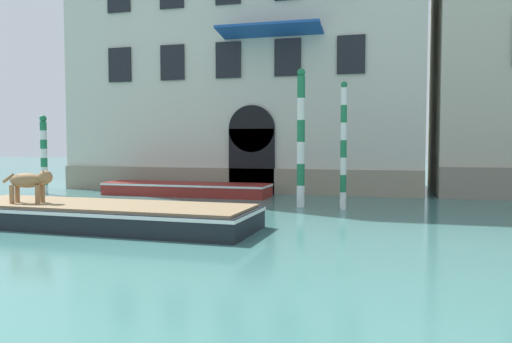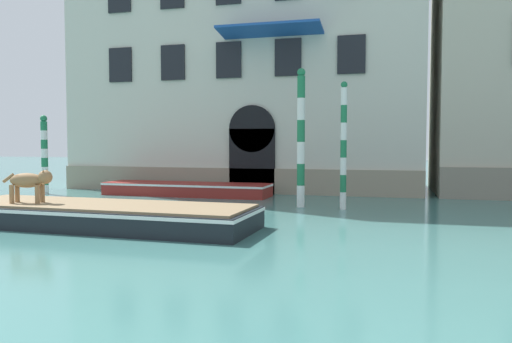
# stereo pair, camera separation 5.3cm
# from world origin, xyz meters

# --- Properties ---
(boat_foreground) EXTENTS (8.17, 2.65, 0.60)m
(boat_foreground) POSITION_xyz_m (-0.04, 7.14, 0.32)
(boat_foreground) COLOR black
(boat_foreground) RESTS_ON ground_plane
(dog_on_deck) EXTENTS (1.29, 0.55, 0.87)m
(dog_on_deck) POSITION_xyz_m (-1.80, 6.80, 1.16)
(dog_on_deck) COLOR #997047
(dog_on_deck) RESTS_ON boat_foreground
(boat_moored_near_palazzo) EXTENTS (6.91, 1.78, 0.51)m
(boat_moored_near_palazzo) POSITION_xyz_m (-0.89, 14.75, 0.27)
(boat_moored_near_palazzo) COLOR maroon
(boat_moored_near_palazzo) RESTS_ON ground_plane
(mooring_pole_0) EXTENTS (0.21, 0.21, 4.08)m
(mooring_pole_0) POSITION_xyz_m (5.64, 12.12, 2.06)
(mooring_pole_0) COLOR white
(mooring_pole_0) RESTS_ON ground_plane
(mooring_pole_2) EXTENTS (0.27, 0.27, 4.58)m
(mooring_pole_2) POSITION_xyz_m (4.23, 12.34, 2.31)
(mooring_pole_2) COLOR white
(mooring_pole_2) RESTS_ON ground_plane
(mooring_pole_3) EXTENTS (0.28, 0.28, 3.28)m
(mooring_pole_3) POSITION_xyz_m (-6.82, 13.76, 1.66)
(mooring_pole_3) COLOR white
(mooring_pole_3) RESTS_ON ground_plane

